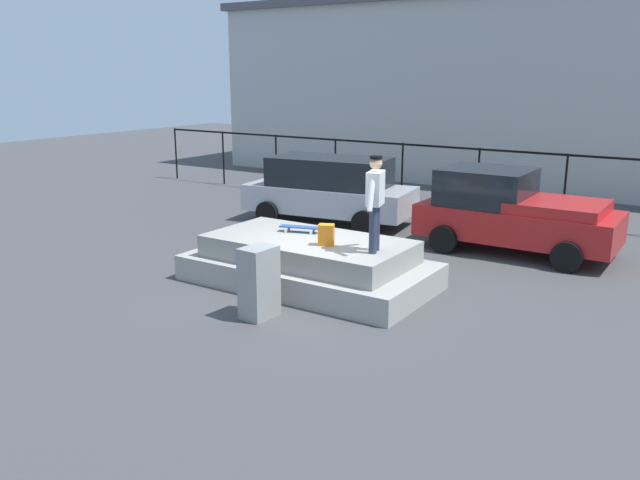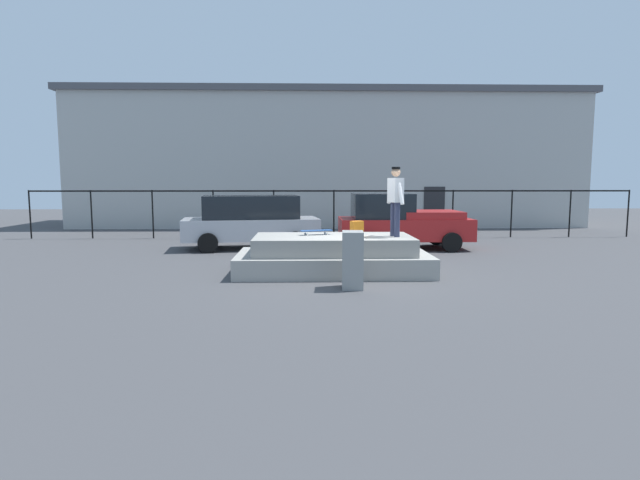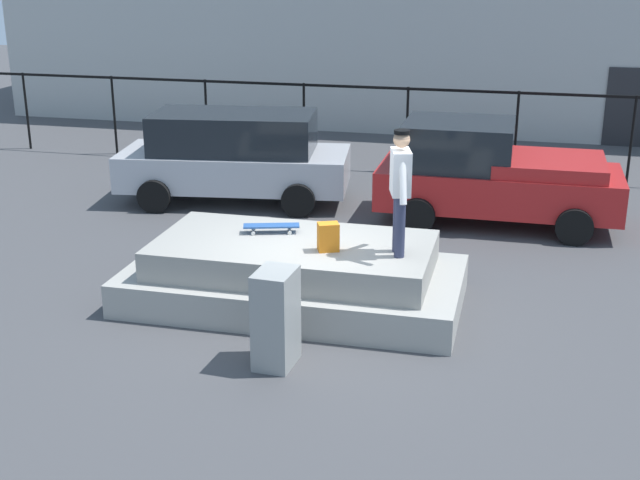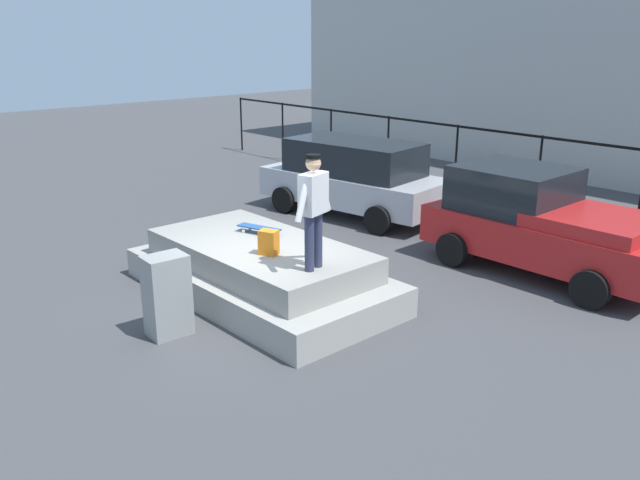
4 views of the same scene
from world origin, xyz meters
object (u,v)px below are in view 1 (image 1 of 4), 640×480
object	(u,v)px
car_red_pickup_mid	(511,212)
skateboard	(300,227)
utility_box	(259,282)
car_silver_hatchback_near	(330,188)
backpack	(326,235)
skateboarder	(375,197)

from	to	relation	value
car_red_pickup_mid	skateboard	bearing A→B (deg)	-124.65
skateboard	utility_box	bearing A→B (deg)	-71.96
skateboard	utility_box	size ratio (longest dim) A/B	0.68
car_silver_hatchback_near	backpack	bearing A→B (deg)	-58.14
backpack	car_red_pickup_mid	distance (m)	5.14
skateboard	backpack	size ratio (longest dim) A/B	2.12
skateboard	car_silver_hatchback_near	world-z (taller)	car_silver_hatchback_near
backpack	skateboarder	bearing A→B (deg)	162.24
skateboard	backpack	world-z (taller)	backpack
car_silver_hatchback_near	car_red_pickup_mid	distance (m)	5.03
utility_box	skateboarder	bearing A→B (deg)	59.49
skateboarder	backpack	bearing A→B (deg)	-174.46
skateboarder	skateboard	size ratio (longest dim) A/B	2.04
car_silver_hatchback_near	skateboarder	bearing A→B (deg)	-50.39
car_silver_hatchback_near	utility_box	size ratio (longest dim) A/B	3.88
skateboarder	backpack	world-z (taller)	skateboarder
skateboard	backpack	distance (m)	1.12
skateboarder	backpack	distance (m)	1.23
skateboarder	car_silver_hatchback_near	bearing A→B (deg)	129.61
skateboarder	car_red_pickup_mid	size ratio (longest dim) A/B	0.39
skateboard	car_red_pickup_mid	bearing A→B (deg)	55.35
skateboarder	car_red_pickup_mid	bearing A→B (deg)	78.05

